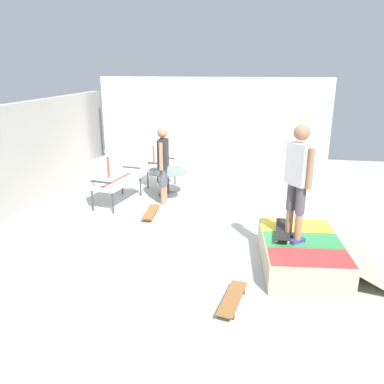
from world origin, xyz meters
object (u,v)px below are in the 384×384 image
skateboard_by_bench (151,212)px  skateboard_on_ramp (283,229)px  skate_ramp (303,254)px  patio_table (168,178)px  person_skater (298,176)px  patio_bench (112,175)px  skateboard_spare (232,299)px  patio_chair_near_house (157,161)px  person_watching (163,161)px

skateboard_by_bench → skateboard_on_ramp: skateboard_on_ramp is taller
skate_ramp → patio_table: size_ratio=2.02×
skateboard_on_ramp → person_skater: bearing=-140.6°
patio_bench → skateboard_spare: bearing=-139.5°
skateboard_by_bench → person_skater: bearing=-121.9°
skate_ramp → patio_table: bearing=43.4°
person_skater → skateboard_spare: (-1.08, 0.76, -1.31)m
skate_ramp → patio_chair_near_house: bearing=41.6°
patio_bench → patio_table: size_ratio=1.47×
patio_bench → skateboard_by_bench: patio_bench is taller
person_watching → skateboard_by_bench: bearing=171.2°
skate_ramp → patio_bench: bearing=59.8°
skate_ramp → skateboard_spare: size_ratio=2.21×
person_watching → skateboard_spare: bearing=-152.9°
person_watching → skateboard_on_ramp: (-2.07, -2.32, -0.44)m
skateboard_by_bench → patio_chair_near_house: bearing=11.5°
person_watching → skate_ramp: bearing=-129.9°
person_watching → person_skater: 3.34m
patio_table → skate_ramp: bearing=-136.6°
patio_chair_near_house → skateboard_by_bench: bearing=-168.5°
skate_ramp → patio_chair_near_house: patio_chair_near_house is taller
person_watching → skateboard_spare: size_ratio=2.00×
skate_ramp → person_skater: (-0.04, 0.17, 1.17)m
skate_ramp → patio_bench: patio_bench is taller
skateboard_by_bench → skateboard_spare: 3.22m
person_watching → skateboard_by_bench: person_watching is taller
person_watching → skateboard_on_ramp: 3.14m
patio_table → patio_chair_near_house: bearing=32.8°
patio_bench → patio_table: patio_bench is taller
patio_table → person_watching: (-0.66, -0.07, 0.55)m
skate_ramp → person_watching: person_watching is taller
person_skater → skateboard_by_bench: 3.28m
skateboard_by_bench → skateboard_on_ramp: 2.85m
patio_chair_near_house → skateboard_spare: size_ratio=1.24×
person_watching → person_skater: bearing=-132.3°
patio_chair_near_house → skate_ramp: bearing=-138.4°
patio_table → skateboard_by_bench: patio_table is taller
patio_table → skateboard_on_ramp: bearing=-138.8°
person_skater → skateboard_by_bench: person_skater is taller
patio_bench → skateboard_by_bench: (-0.62, -1.01, -0.53)m
patio_chair_near_house → person_skater: (-3.55, -2.95, 0.78)m
skate_ramp → skateboard_spare: (-1.12, 0.93, -0.13)m
patio_chair_near_house → skateboard_by_bench: 2.07m
skate_ramp → skateboard_by_bench: bearing=60.3°
skateboard_by_bench → skateboard_on_ramp: (-1.43, -2.42, 0.44)m
skateboard_spare → person_skater: bearing=-35.1°
skateboard_spare → patio_chair_near_house: bearing=25.4°
patio_table → person_watching: bearing=-173.6°
patio_bench → skateboard_by_bench: 1.30m
patio_bench → person_watching: bearing=-88.8°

